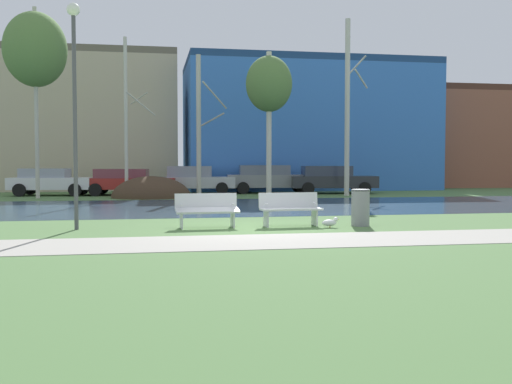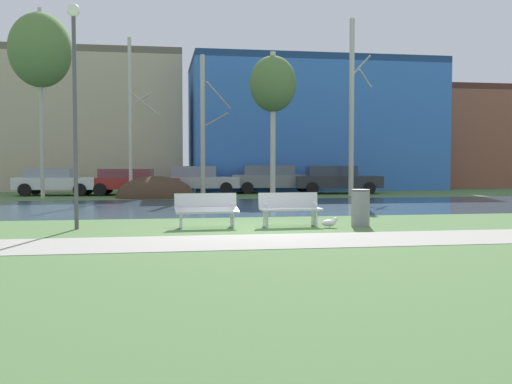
{
  "view_description": "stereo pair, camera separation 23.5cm",
  "coord_description": "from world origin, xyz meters",
  "px_view_note": "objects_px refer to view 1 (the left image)",
  "views": [
    {
      "loc": [
        -2.48,
        -14.25,
        1.65
      ],
      "look_at": [
        0.29,
        1.23,
        0.87
      ],
      "focal_mm": 41.2,
      "sensor_mm": 36.0,
      "label": 1
    },
    {
      "loc": [
        -2.25,
        -14.29,
        1.65
      ],
      "look_at": [
        0.29,
        1.23,
        0.87
      ],
      "focal_mm": 41.2,
      "sensor_mm": 36.0,
      "label": 2
    }
  ],
  "objects_px": {
    "seagull": "(330,222)",
    "parked_wagon_fourth_grey": "(269,178)",
    "streetlamp": "(74,80)",
    "parked_sedan_second_red": "(127,181)",
    "parked_van_nearest_white": "(50,181)",
    "bench_left": "(207,209)",
    "bench_right": "(290,208)",
    "parked_suv_fifth_dark": "(331,179)",
    "parked_hatch_third_silver": "(194,179)",
    "trash_bin": "(360,207)"
  },
  "relations": [
    {
      "from": "trash_bin",
      "to": "seagull",
      "type": "height_order",
      "value": "trash_bin"
    },
    {
      "from": "bench_right",
      "to": "parked_wagon_fourth_grey",
      "type": "height_order",
      "value": "parked_wagon_fourth_grey"
    },
    {
      "from": "parked_suv_fifth_dark",
      "to": "trash_bin",
      "type": "bearing_deg",
      "value": -104.76
    },
    {
      "from": "bench_right",
      "to": "trash_bin",
      "type": "bearing_deg",
      "value": -7.58
    },
    {
      "from": "trash_bin",
      "to": "parked_van_nearest_white",
      "type": "distance_m",
      "value": 19.32
    },
    {
      "from": "bench_left",
      "to": "seagull",
      "type": "xyz_separation_m",
      "value": [
        3.09,
        -0.53,
        -0.34
      ]
    },
    {
      "from": "parked_hatch_third_silver",
      "to": "parked_wagon_fourth_grey",
      "type": "relative_size",
      "value": 0.86
    },
    {
      "from": "bench_left",
      "to": "streetlamp",
      "type": "relative_size",
      "value": 0.29
    },
    {
      "from": "parked_sedan_second_red",
      "to": "parked_hatch_third_silver",
      "type": "bearing_deg",
      "value": 12.27
    },
    {
      "from": "bench_left",
      "to": "parked_hatch_third_silver",
      "type": "height_order",
      "value": "parked_hatch_third_silver"
    },
    {
      "from": "parked_wagon_fourth_grey",
      "to": "parked_suv_fifth_dark",
      "type": "xyz_separation_m",
      "value": [
        3.18,
        -1.07,
        -0.02
      ]
    },
    {
      "from": "parked_van_nearest_white",
      "to": "parked_wagon_fourth_grey",
      "type": "height_order",
      "value": "parked_wagon_fourth_grey"
    },
    {
      "from": "bench_left",
      "to": "parked_sedan_second_red",
      "type": "xyz_separation_m",
      "value": [
        -2.6,
        15.81,
        0.25
      ]
    },
    {
      "from": "bench_right",
      "to": "parked_hatch_third_silver",
      "type": "xyz_separation_m",
      "value": [
        -1.3,
        16.57,
        0.3
      ]
    },
    {
      "from": "bench_right",
      "to": "parked_van_nearest_white",
      "type": "xyz_separation_m",
      "value": [
        -8.58,
        16.03,
        0.26
      ]
    },
    {
      "from": "parked_hatch_third_silver",
      "to": "parked_wagon_fourth_grey",
      "type": "xyz_separation_m",
      "value": [
        4.1,
        -0.0,
        0.03
      ]
    },
    {
      "from": "seagull",
      "to": "parked_hatch_third_silver",
      "type": "xyz_separation_m",
      "value": [
        -2.22,
        17.09,
        0.64
      ]
    },
    {
      "from": "bench_left",
      "to": "parked_wagon_fourth_grey",
      "type": "height_order",
      "value": "parked_wagon_fourth_grey"
    },
    {
      "from": "trash_bin",
      "to": "seagull",
      "type": "distance_m",
      "value": 1.02
    },
    {
      "from": "trash_bin",
      "to": "seagull",
      "type": "xyz_separation_m",
      "value": [
        -0.91,
        -0.28,
        -0.37
      ]
    },
    {
      "from": "bench_right",
      "to": "parked_van_nearest_white",
      "type": "height_order",
      "value": "parked_van_nearest_white"
    },
    {
      "from": "parked_sedan_second_red",
      "to": "parked_suv_fifth_dark",
      "type": "height_order",
      "value": "parked_suv_fifth_dark"
    },
    {
      "from": "parked_sedan_second_red",
      "to": "seagull",
      "type": "bearing_deg",
      "value": -70.8
    },
    {
      "from": "streetlamp",
      "to": "parked_hatch_third_silver",
      "type": "distance_m",
      "value": 17.16
    },
    {
      "from": "bench_left",
      "to": "parked_wagon_fourth_grey",
      "type": "distance_m",
      "value": 17.29
    },
    {
      "from": "parked_van_nearest_white",
      "to": "parked_sedan_second_red",
      "type": "relative_size",
      "value": 0.87
    },
    {
      "from": "parked_sedan_second_red",
      "to": "parked_suv_fifth_dark",
      "type": "bearing_deg",
      "value": -1.71
    },
    {
      "from": "parked_van_nearest_white",
      "to": "parked_suv_fifth_dark",
      "type": "bearing_deg",
      "value": -2.11
    },
    {
      "from": "trash_bin",
      "to": "parked_wagon_fourth_grey",
      "type": "bearing_deg",
      "value": 86.72
    },
    {
      "from": "seagull",
      "to": "parked_sedan_second_red",
      "type": "distance_m",
      "value": 17.31
    },
    {
      "from": "parked_wagon_fourth_grey",
      "to": "bench_left",
      "type": "bearing_deg",
      "value": -106.7
    },
    {
      "from": "seagull",
      "to": "parked_wagon_fourth_grey",
      "type": "distance_m",
      "value": 17.2
    },
    {
      "from": "bench_left",
      "to": "parked_sedan_second_red",
      "type": "distance_m",
      "value": 16.03
    },
    {
      "from": "parked_sedan_second_red",
      "to": "parked_hatch_third_silver",
      "type": "relative_size",
      "value": 1.13
    },
    {
      "from": "bench_left",
      "to": "trash_bin",
      "type": "relative_size",
      "value": 1.69
    },
    {
      "from": "seagull",
      "to": "trash_bin",
      "type": "bearing_deg",
      "value": 17.21
    },
    {
      "from": "trash_bin",
      "to": "parked_van_nearest_white",
      "type": "bearing_deg",
      "value": 122.62
    },
    {
      "from": "streetlamp",
      "to": "parked_wagon_fourth_grey",
      "type": "relative_size",
      "value": 1.12
    },
    {
      "from": "trash_bin",
      "to": "streetlamp",
      "type": "height_order",
      "value": "streetlamp"
    },
    {
      "from": "streetlamp",
      "to": "parked_sedan_second_red",
      "type": "height_order",
      "value": "streetlamp"
    },
    {
      "from": "bench_left",
      "to": "parked_suv_fifth_dark",
      "type": "height_order",
      "value": "parked_suv_fifth_dark"
    },
    {
      "from": "seagull",
      "to": "streetlamp",
      "type": "height_order",
      "value": "streetlamp"
    },
    {
      "from": "seagull",
      "to": "parked_van_nearest_white",
      "type": "bearing_deg",
      "value": 119.85
    },
    {
      "from": "bench_left",
      "to": "parked_suv_fifth_dark",
      "type": "relative_size",
      "value": 0.34
    },
    {
      "from": "parked_van_nearest_white",
      "to": "parked_wagon_fourth_grey",
      "type": "distance_m",
      "value": 11.39
    },
    {
      "from": "bench_right",
      "to": "streetlamp",
      "type": "xyz_separation_m",
      "value": [
        -5.39,
        0.16,
        3.21
      ]
    },
    {
      "from": "bench_left",
      "to": "bench_right",
      "type": "distance_m",
      "value": 2.17
    },
    {
      "from": "trash_bin",
      "to": "parked_van_nearest_white",
      "type": "xyz_separation_m",
      "value": [
        -10.41,
        16.27,
        0.24
      ]
    },
    {
      "from": "parked_sedan_second_red",
      "to": "parked_wagon_fourth_grey",
      "type": "relative_size",
      "value": 0.97
    },
    {
      "from": "bench_right",
      "to": "parked_hatch_third_silver",
      "type": "height_order",
      "value": "parked_hatch_third_silver"
    }
  ]
}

